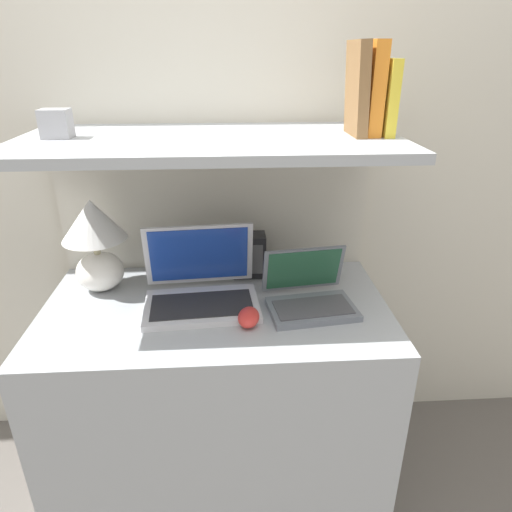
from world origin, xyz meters
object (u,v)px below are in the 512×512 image
at_px(shelf_gadget, 56,124).
at_px(laptop_small, 309,296).
at_px(router_box, 249,255).
at_px(table_lamp, 95,239).
at_px(computer_mouse, 249,317).
at_px(book_brown, 357,89).
at_px(laptop_large, 201,288).
at_px(book_orange, 373,89).
at_px(book_yellow, 386,98).

bearing_deg(shelf_gadget, laptop_small, -7.29).
bearing_deg(router_box, table_lamp, -171.76).
xyz_separation_m(table_lamp, computer_mouse, (0.48, -0.25, -0.16)).
distance_m(book_brown, shelf_gadget, 0.83).
xyz_separation_m(laptop_large, shelf_gadget, (-0.37, 0.04, 0.50)).
height_order(laptop_small, book_brown, book_brown).
bearing_deg(book_brown, computer_mouse, -150.68).
relative_size(router_box, book_brown, 0.61).
xyz_separation_m(laptop_large, book_brown, (0.46, 0.04, 0.59)).
height_order(laptop_large, laptop_small, laptop_large).
xyz_separation_m(book_orange, book_brown, (-0.04, 0.00, -0.00)).
distance_m(computer_mouse, book_orange, 0.73).
bearing_deg(shelf_gadget, book_brown, 0.00).
xyz_separation_m(book_brown, shelf_gadget, (-0.83, 0.00, -0.09)).
height_order(laptop_small, book_yellow, book_yellow).
height_order(computer_mouse, shelf_gadget, shelf_gadget).
bearing_deg(table_lamp, laptop_small, -13.62).
bearing_deg(laptop_small, book_brown, 37.00).
height_order(laptop_small, shelf_gadget, shelf_gadget).
relative_size(router_box, shelf_gadget, 1.98).
relative_size(book_orange, book_brown, 1.00).
bearing_deg(laptop_small, shelf_gadget, 172.71).
distance_m(laptop_large, computer_mouse, 0.20).
bearing_deg(book_orange, book_brown, 180.00).
relative_size(table_lamp, laptop_small, 1.09).
height_order(computer_mouse, book_brown, book_brown).
xyz_separation_m(computer_mouse, shelf_gadget, (-0.52, 0.18, 0.53)).
relative_size(laptop_small, book_yellow, 1.42).
xyz_separation_m(table_lamp, laptop_small, (0.68, -0.16, -0.14)).
height_order(table_lamp, router_box, table_lamp).
relative_size(table_lamp, book_brown, 1.25).
distance_m(laptop_large, book_brown, 0.75).
bearing_deg(laptop_large, laptop_small, -8.29).
bearing_deg(computer_mouse, table_lamp, 152.70).
distance_m(book_orange, shelf_gadget, 0.88).
bearing_deg(computer_mouse, book_orange, 26.23).
xyz_separation_m(router_box, shelf_gadget, (-0.53, -0.15, 0.47)).
distance_m(book_yellow, book_orange, 0.05).
bearing_deg(router_box, laptop_small, -53.38).
distance_m(router_box, book_yellow, 0.67).
bearing_deg(book_brown, laptop_small, -143.00).
distance_m(computer_mouse, book_yellow, 0.74).
distance_m(laptop_small, book_brown, 0.62).
bearing_deg(book_orange, laptop_large, -175.25).
bearing_deg(book_yellow, laptop_small, -156.24).
relative_size(laptop_large, router_box, 2.40).
relative_size(laptop_large, laptop_small, 1.29).
height_order(router_box, book_yellow, book_yellow).
bearing_deg(computer_mouse, laptop_large, 136.96).
distance_m(laptop_large, book_yellow, 0.78).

